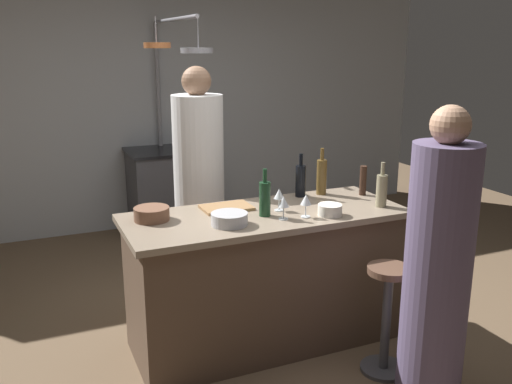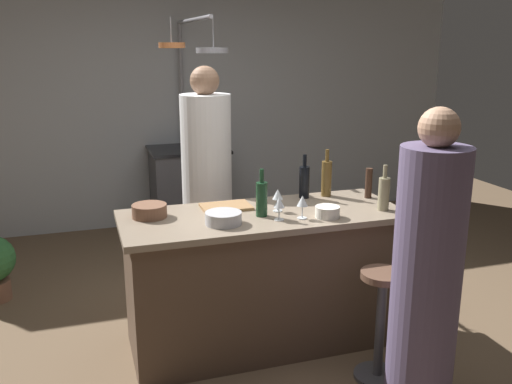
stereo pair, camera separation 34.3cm
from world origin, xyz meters
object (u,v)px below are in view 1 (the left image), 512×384
object	(u,v)px
wine_bottle_amber	(322,176)
wine_glass_near_right_guest	(279,195)
stove_range	(168,191)
bar_stool_right	(387,315)
chef	(199,195)
wine_bottle_white	(382,190)
wine_bottle_green	(265,198)
mixing_bowl_ceramic	(330,210)
wine_bottle_dark	(301,180)
wine_glass_by_chef	(306,201)
wine_glass_near_left_guest	(284,203)
mixing_bowl_steel	(229,219)
guest_right	(437,274)
pepper_mill	(363,181)
cutting_board	(226,207)
mixing_bowl_wooden	(152,214)

from	to	relation	value
wine_bottle_amber	wine_glass_near_right_guest	world-z (taller)	wine_bottle_amber
stove_range	bar_stool_right	bearing A→B (deg)	-80.46
chef	wine_bottle_white	size ratio (longest dim) A/B	6.02
wine_bottle_green	mixing_bowl_ceramic	distance (m)	0.41
wine_bottle_dark	wine_glass_by_chef	size ratio (longest dim) A/B	2.09
chef	wine_glass_near_left_guest	xyz separation A→B (m)	(0.22, -1.00, 0.18)
wine_bottle_amber	wine_glass_near_left_guest	world-z (taller)	wine_bottle_amber
wine_bottle_green	wine_glass_near_left_guest	distance (m)	0.14
stove_range	chef	world-z (taller)	chef
wine_bottle_white	mixing_bowl_ceramic	bearing A→B (deg)	-175.06
wine_glass_by_chef	mixing_bowl_ceramic	xyz separation A→B (m)	(0.16, -0.03, -0.07)
chef	bar_stool_right	distance (m)	1.67
wine_bottle_dark	wine_glass_by_chef	distance (m)	0.49
wine_bottle_dark	wine_glass_near_left_guest	size ratio (longest dim) A/B	2.09
mixing_bowl_steel	guest_right	bearing A→B (deg)	-44.67
pepper_mill	wine_bottle_white	distance (m)	0.30
bar_stool_right	wine_bottle_green	xyz separation A→B (m)	(-0.55, 0.56, 0.64)
wine_bottle_dark	mixing_bowl_steel	world-z (taller)	wine_bottle_dark
guest_right	mixing_bowl_ceramic	world-z (taller)	guest_right
guest_right	wine_glass_near_left_guest	distance (m)	0.98
cutting_board	bar_stool_right	bearing A→B (deg)	-48.40
chef	bar_stool_right	xyz separation A→B (m)	(0.69, -1.45, -0.45)
guest_right	wine_bottle_amber	xyz separation A→B (m)	(0.01, 1.23, 0.26)
bar_stool_right	wine_glass_by_chef	world-z (taller)	wine_glass_by_chef
wine_glass_near_right_guest	mixing_bowl_wooden	xyz separation A→B (m)	(-0.80, 0.13, -0.06)
stove_range	wine_glass_by_chef	world-z (taller)	wine_glass_by_chef
wine_bottle_green	wine_glass_near_right_guest	size ratio (longest dim) A/B	2.05
stove_range	wine_bottle_green	distance (m)	2.57
wine_bottle_dark	guest_right	bearing A→B (deg)	-82.57
cutting_board	mixing_bowl_wooden	xyz separation A→B (m)	(-0.50, -0.05, 0.03)
guest_right	wine_glass_by_chef	distance (m)	0.90
mixing_bowl_steel	mixing_bowl_wooden	bearing A→B (deg)	146.00
wine_bottle_white	wine_glass_near_right_guest	bearing A→B (deg)	164.52
chef	mixing_bowl_wooden	xyz separation A→B (m)	(-0.52, -0.69, 0.11)
mixing_bowl_ceramic	bar_stool_right	bearing A→B (deg)	-67.65
cutting_board	mixing_bowl_wooden	bearing A→B (deg)	-174.61
stove_range	mixing_bowl_wooden	bearing A→B (deg)	-106.76
chef	wine_bottle_dark	distance (m)	0.82
wine_bottle_green	mixing_bowl_wooden	xyz separation A→B (m)	(-0.67, 0.19, -0.07)
bar_stool_right	wine_bottle_white	world-z (taller)	wine_bottle_white
wine_bottle_green	mixing_bowl_steel	bearing A→B (deg)	-163.13
cutting_board	wine_bottle_white	distance (m)	1.02
pepper_mill	wine_bottle_dark	bearing A→B (deg)	161.64
mixing_bowl_ceramic	wine_glass_near_left_guest	bearing A→B (deg)	172.35
pepper_mill	mixing_bowl_steel	bearing A→B (deg)	-166.98
stove_range	bar_stool_right	xyz separation A→B (m)	(0.52, -3.07, -0.07)
wine_glass_near_right_guest	wine_bottle_amber	bearing A→B (deg)	28.81
stove_range	wine_bottle_white	distance (m)	2.79
wine_bottle_white	mixing_bowl_wooden	world-z (taller)	wine_bottle_white
bar_stool_right	wine_glass_near_right_guest	bearing A→B (deg)	123.54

